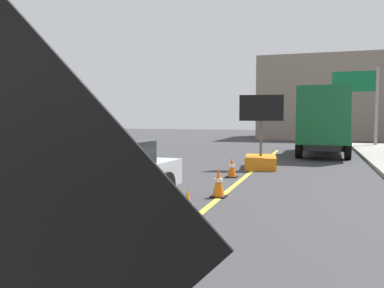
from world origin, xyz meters
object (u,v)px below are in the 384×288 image
box_truck (324,120)px  pickup_car (88,178)px  traffic_cone_mid_lane (188,211)px  traffic_cone_curbside (232,168)px  traffic_cone_far_lane (219,183)px  arrow_board_trailer (261,155)px  roadwork_sign (2,238)px  highway_guide_sign (364,93)px

box_truck → pickup_car: (-4.54, -14.15, -1.07)m
traffic_cone_mid_lane → traffic_cone_curbside: size_ratio=1.21×
box_truck → traffic_cone_mid_lane: box_truck is taller
pickup_car → traffic_cone_far_lane: pickup_car is taller
arrow_board_trailer → traffic_cone_curbside: bearing=-102.2°
arrow_board_trailer → pickup_car: 8.32m
box_truck → pickup_car: size_ratio=1.39×
pickup_car → traffic_cone_mid_lane: (2.27, -0.67, -0.33)m
traffic_cone_far_lane → box_truck: bearing=78.1°
roadwork_sign → pickup_car: (-3.22, 5.63, -0.77)m
traffic_cone_curbside → pickup_car: bearing=-107.3°
highway_guide_sign → traffic_cone_far_lane: 19.26m
pickup_car → traffic_cone_far_lane: bearing=48.7°
roadwork_sign → arrow_board_trailer: 13.70m
highway_guide_sign → roadwork_sign: bearing=-98.1°
traffic_cone_far_lane → traffic_cone_curbside: bearing=96.2°
traffic_cone_far_lane → highway_guide_sign: bearing=75.0°
traffic_cone_curbside → roadwork_sign: bearing=-82.2°
arrow_board_trailer → traffic_cone_curbside: arrow_board_trailer is taller
box_truck → traffic_cone_mid_lane: (-2.28, -14.83, -1.39)m
pickup_car → traffic_cone_far_lane: 3.11m
highway_guide_sign → arrow_board_trailer: bearing=-110.3°
arrow_board_trailer → pickup_car: arrow_board_trailer is taller
roadwork_sign → pickup_car: roadwork_sign is taller
pickup_car → highway_guide_sign: highway_guide_sign is taller
pickup_car → highway_guide_sign: size_ratio=1.04×
pickup_car → traffic_cone_far_lane: size_ratio=7.36×
arrow_board_trailer → traffic_cone_far_lane: size_ratio=3.82×
traffic_cone_far_lane → traffic_cone_curbside: (-0.34, 3.14, -0.04)m
traffic_cone_curbside → highway_guide_sign: bearing=71.0°
box_truck → traffic_cone_curbside: bearing=-108.1°
roadwork_sign → traffic_cone_mid_lane: roadwork_sign is taller
traffic_cone_mid_lane → traffic_cone_curbside: 6.16m
roadwork_sign → box_truck: 19.83m
pickup_car → highway_guide_sign: 22.00m
traffic_cone_curbside → arrow_board_trailer: bearing=77.8°
roadwork_sign → pickup_car: bearing=119.8°
highway_guide_sign → traffic_cone_far_lane: bearing=-105.0°
arrow_board_trailer → pickup_car: (-2.25, -8.00, 0.22)m
roadwork_sign → traffic_cone_far_lane: roadwork_sign is taller
arrow_board_trailer → pickup_car: bearing=-105.7°
box_truck → traffic_cone_far_lane: size_ratio=10.23×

